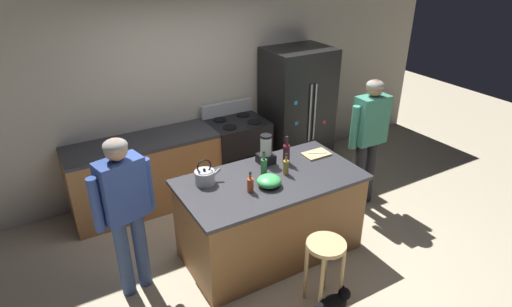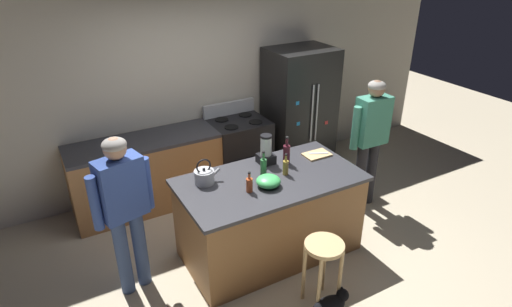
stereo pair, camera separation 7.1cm
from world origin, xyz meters
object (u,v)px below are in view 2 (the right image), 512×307
Objects in this scene: bottle_wine at (287,154)px; bottle_vinegar at (286,167)px; tea_kettle at (204,176)px; cutting_board at (317,155)px; chef_knife at (318,153)px; refrigerator at (299,111)px; stove_range at (239,151)px; bottle_cooking_sauce at (249,184)px; person_by_sink_right at (371,133)px; bar_stool at (323,258)px; mixing_bowl at (268,181)px; kitchen_island at (270,216)px; blender_appliance at (266,151)px; bottle_olive_oil at (263,167)px; person_by_island_left at (124,203)px; cat at (330,306)px.

bottle_vinegar is at bearing -124.73° from bottle_wine.
cutting_board is at bearing -2.32° from tea_kettle.
refrigerator is at bearing 90.50° from chef_knife.
stove_range is at bearing 130.09° from chef_knife.
bottle_vinegar is at bearing 13.33° from bottle_cooking_sauce.
person_by_sink_right is (0.18, -1.27, 0.11)m from refrigerator.
mixing_bowl is at bearing 99.86° from bar_stool.
bottle_wine is 0.43m from chef_knife.
cutting_board is at bearing 19.40° from bottle_vinegar.
bar_stool is 1.23m from bottle_wine.
bottle_cooking_sauce is at bearing -153.20° from bottle_wine.
bar_stool is (0.03, -0.89, 0.07)m from kitchen_island.
bottle_vinegar is at bearing -2.23° from kitchen_island.
blender_appliance is 1.04× the size of bottle_wine.
tea_kettle reaches higher than bar_stool.
stove_range is 4.54× the size of mixing_bowl.
stove_range reaches higher than mixing_bowl.
refrigerator is 1.08× the size of person_by_sink_right.
bottle_cooking_sauce is 0.70m from bottle_wine.
person_by_sink_right is 1.60m from bottle_olive_oil.
person_by_sink_right is at bearing -0.21° from tea_kettle.
bottle_vinegar is (0.05, -0.32, -0.05)m from blender_appliance.
person_by_island_left reaches higher than chef_knife.
stove_range reaches higher than cat.
bottle_cooking_sauce is at bearing -136.11° from refrigerator.
refrigerator is 2.37m from tea_kettle.
bar_stool is at bearing -94.53° from blender_appliance.
bottle_wine reaches higher than bottle_cooking_sauce.
person_by_island_left is at bearing -175.72° from tea_kettle.
bottle_cooking_sauce is at bearing -169.29° from person_by_sink_right.
tea_kettle is (-0.59, 0.15, -0.02)m from bottle_olive_oil.
tea_kettle reaches higher than mixing_bowl.
person_by_island_left is at bearing -175.13° from blender_appliance.
bottle_olive_oil is at bearing -162.77° from bottle_wine.
person_by_island_left is at bearing 172.92° from kitchen_island.
tea_kettle reaches higher than bottle_vinegar.
bottle_vinegar is at bearing -128.52° from refrigerator.
stove_range is 4.02× the size of tea_kettle.
mixing_bowl is (-0.13, 0.76, 0.45)m from bar_stool.
bottle_cooking_sauce reaches higher than kitchen_island.
bottle_vinegar is at bearing -160.60° from cutting_board.
bottle_cooking_sauce reaches higher than stove_range.
bar_stool is 1.35m from chef_knife.
mixing_bowl is (-0.10, -0.12, 0.52)m from kitchen_island.
person_by_island_left is 1.41m from bottle_olive_oil.
person_by_sink_right is at bearing 10.71° from bottle_cooking_sauce.
person_by_sink_right reaches higher than bottle_vinegar.
cutting_board is 0.02m from chef_knife.
bottle_cooking_sauce is at bearing -158.40° from kitchen_island.
refrigerator reaches higher than tea_kettle.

